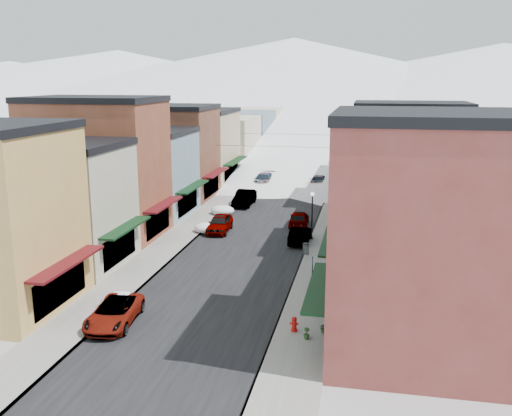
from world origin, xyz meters
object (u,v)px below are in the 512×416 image
at_px(trash_can, 306,249).
at_px(car_green_sedan, 300,235).
at_px(fire_hydrant, 294,324).
at_px(streetlamp_near, 312,209).
at_px(car_dark_hatch, 244,198).
at_px(car_silver_sedan, 220,223).
at_px(car_white_suv, 114,313).

bearing_deg(trash_can, car_green_sedan, 104.18).
bearing_deg(trash_can, fire_hydrant, -86.20).
bearing_deg(streetlamp_near, car_dark_hatch, 125.04).
bearing_deg(streetlamp_near, car_silver_sedan, 172.18).
xyz_separation_m(car_white_suv, car_green_sedan, (8.59, 18.84, 0.00)).
bearing_deg(fire_hydrant, car_green_sedan, 95.92).
bearing_deg(car_white_suv, car_green_sedan, 59.70).
height_order(car_silver_sedan, streetlamp_near, streetlamp_near).
relative_size(fire_hydrant, trash_can, 0.97).
relative_size(car_white_suv, car_dark_hatch, 0.99).
xyz_separation_m(car_silver_sedan, fire_hydrant, (9.66, -20.23, -0.27)).
height_order(car_dark_hatch, streetlamp_near, streetlamp_near).
bearing_deg(fire_hydrant, car_silver_sedan, 115.52).
height_order(car_green_sedan, streetlamp_near, streetlamp_near).
distance_m(car_white_suv, car_dark_hatch, 32.46).
height_order(trash_can, streetlamp_near, streetlamp_near).
bearing_deg(streetlamp_near, trash_can, -90.00).
relative_size(car_green_sedan, streetlamp_near, 1.04).
bearing_deg(car_green_sedan, car_silver_sedan, -14.03).
bearing_deg(car_white_suv, car_silver_sedan, 82.02).
bearing_deg(car_silver_sedan, trash_can, -36.21).
distance_m(car_green_sedan, streetlamp_near, 2.48).
relative_size(car_dark_hatch, car_green_sedan, 1.19).
xyz_separation_m(car_green_sedan, trash_can, (0.91, -3.61, -0.12)).
xyz_separation_m(fire_hydrant, streetlamp_near, (-0.96, 19.04, 2.26)).
bearing_deg(car_white_suv, trash_can, 52.26).
xyz_separation_m(fire_hydrant, trash_can, (-0.96, 14.44, 0.06)).
distance_m(car_white_suv, streetlamp_near, 22.09).
bearing_deg(car_green_sedan, fire_hydrant, 97.54).
xyz_separation_m(car_silver_sedan, trash_can, (8.70, -5.79, -0.21)).
xyz_separation_m(car_dark_hatch, trash_can, (8.85, -17.22, -0.25)).
xyz_separation_m(car_silver_sedan, car_green_sedan, (7.79, -2.18, -0.09)).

